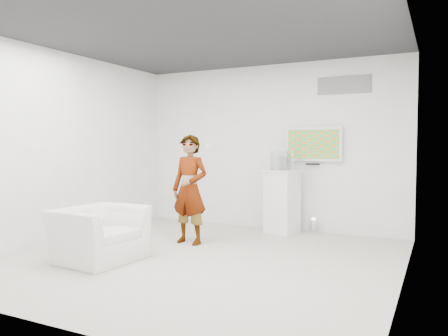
# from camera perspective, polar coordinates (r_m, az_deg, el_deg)

# --- Properties ---
(room) EXTENTS (5.01, 5.01, 3.00)m
(room) POSITION_cam_1_polar(r_m,az_deg,el_deg) (5.83, -2.79, 2.68)
(room) COLOR beige
(room) RESTS_ON ground
(tv) EXTENTS (1.00, 0.08, 0.60)m
(tv) POSITION_cam_1_polar(r_m,az_deg,el_deg) (7.80, 11.63, 3.07)
(tv) COLOR silver
(tv) RESTS_ON room
(logo_decal) EXTENTS (0.90, 0.02, 0.30)m
(logo_decal) POSITION_cam_1_polar(r_m,az_deg,el_deg) (7.79, 15.40, 10.40)
(logo_decal) COLOR slate
(logo_decal) RESTS_ON room
(person) EXTENTS (0.65, 0.45, 1.69)m
(person) POSITION_cam_1_polar(r_m,az_deg,el_deg) (6.79, -4.49, -2.80)
(person) COLOR silver
(person) RESTS_ON room
(armchair) EXTENTS (1.03, 1.16, 0.71)m
(armchair) POSITION_cam_1_polar(r_m,az_deg,el_deg) (6.09, -16.06, -8.28)
(armchair) COLOR silver
(armchair) RESTS_ON room
(pedestal) EXTENTS (0.63, 0.63, 1.10)m
(pedestal) POSITION_cam_1_polar(r_m,az_deg,el_deg) (7.69, 7.60, -4.36)
(pedestal) COLOR white
(pedestal) RESTS_ON room
(floor_uplight) EXTENTS (0.17, 0.17, 0.26)m
(floor_uplight) POSITION_cam_1_polar(r_m,az_deg,el_deg) (7.83, 11.60, -7.39)
(floor_uplight) COLOR silver
(floor_uplight) RESTS_ON room
(vitrine) EXTENTS (0.39, 0.39, 0.35)m
(vitrine) POSITION_cam_1_polar(r_m,az_deg,el_deg) (7.63, 7.64, 1.04)
(vitrine) COLOR white
(vitrine) RESTS_ON pedestal
(console) EXTENTS (0.12, 0.18, 0.24)m
(console) POSITION_cam_1_polar(r_m,az_deg,el_deg) (7.64, 7.64, 0.63)
(console) COLOR white
(console) RESTS_ON pedestal
(wii_remote) EXTENTS (0.06, 0.14, 0.03)m
(wii_remote) POSITION_cam_1_polar(r_m,az_deg,el_deg) (6.74, -2.04, 2.92)
(wii_remote) COLOR white
(wii_remote) RESTS_ON person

